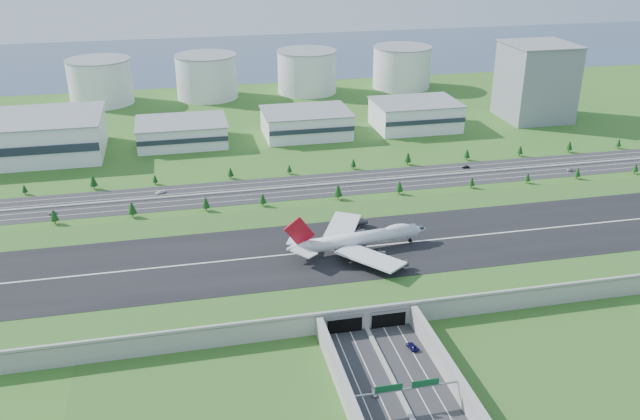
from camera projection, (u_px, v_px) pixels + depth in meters
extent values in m
plane|color=#285B1C|center=(335.00, 266.00, 298.87)|extent=(1200.00, 1200.00, 0.00)
cube|color=gray|center=(335.00, 258.00, 297.24)|extent=(520.00, 100.00, 8.00)
cube|color=#345B1F|center=(335.00, 250.00, 295.59)|extent=(520.00, 100.00, 0.16)
cube|color=black|center=(335.00, 250.00, 295.53)|extent=(520.00, 58.00, 0.12)
cube|color=silver|center=(335.00, 250.00, 295.50)|extent=(520.00, 0.90, 0.02)
cube|color=gray|center=(367.00, 308.00, 251.28)|extent=(520.00, 1.20, 1.20)
cube|color=gray|center=(354.00, 416.00, 204.40)|extent=(2.40, 100.00, 8.00)
cube|color=gray|center=(467.00, 399.00, 211.55)|extent=(2.40, 100.00, 8.00)
cube|color=black|center=(345.00, 325.00, 251.08)|extent=(13.00, 1.20, 6.00)
cube|color=black|center=(388.00, 319.00, 254.42)|extent=(13.00, 1.20, 6.00)
cylinder|color=gray|center=(348.00, 407.00, 208.91)|extent=(0.70, 0.70, 7.00)
cylinder|color=gray|center=(463.00, 390.00, 216.37)|extent=(0.70, 0.70, 7.00)
cube|color=gray|center=(407.00, 389.00, 211.14)|extent=(38.00, 0.50, 0.50)
cube|color=#0C4C23|center=(389.00, 388.00, 209.30)|extent=(9.00, 0.30, 2.40)
cube|color=#0C4C23|center=(425.00, 383.00, 211.66)|extent=(9.00, 0.30, 2.40)
cube|color=#28282B|center=(296.00, 187.00, 383.65)|extent=(560.00, 36.00, 0.12)
cylinder|color=#3D2819|center=(55.00, 222.00, 338.57)|extent=(0.50, 0.50, 2.70)
cone|color=black|center=(54.00, 215.00, 337.17)|extent=(4.21, 4.21, 5.41)
cylinder|color=#3D2819|center=(133.00, 215.00, 345.95)|extent=(0.50, 0.50, 2.94)
cone|color=black|center=(132.00, 208.00, 344.43)|extent=(4.57, 4.57, 5.87)
cylinder|color=#3D2819|center=(206.00, 209.00, 353.32)|extent=(0.50, 0.50, 2.69)
cone|color=black|center=(206.00, 203.00, 351.93)|extent=(4.18, 4.18, 5.37)
cylinder|color=#3D2819|center=(263.00, 204.00, 359.22)|extent=(0.50, 0.50, 2.50)
cone|color=black|center=(263.00, 198.00, 357.92)|extent=(3.89, 3.89, 5.00)
cylinder|color=#3D2819|center=(338.00, 197.00, 367.19)|extent=(0.50, 0.50, 3.02)
cone|color=black|center=(338.00, 190.00, 365.63)|extent=(4.70, 4.70, 6.04)
cylinder|color=#3D2819|center=(399.00, 192.00, 374.11)|extent=(0.50, 0.50, 2.67)
cone|color=black|center=(399.00, 186.00, 372.73)|extent=(4.16, 4.16, 5.35)
cylinder|color=#3D2819|center=(471.00, 186.00, 382.62)|extent=(0.50, 0.50, 2.26)
cone|color=black|center=(472.00, 181.00, 381.45)|extent=(3.51, 3.51, 4.52)
cylinder|color=#3D2819|center=(527.00, 181.00, 389.40)|extent=(0.50, 0.50, 2.18)
cone|color=black|center=(528.00, 177.00, 388.27)|extent=(3.39, 3.39, 4.36)
cylinder|color=#3D2819|center=(577.00, 177.00, 395.59)|extent=(0.50, 0.50, 2.43)
cone|color=black|center=(578.00, 172.00, 394.33)|extent=(3.78, 3.78, 4.86)
cylinder|color=#3D2819|center=(635.00, 172.00, 403.17)|extent=(0.50, 0.50, 2.25)
cone|color=black|center=(636.00, 168.00, 402.00)|extent=(3.51, 3.51, 4.51)
cylinder|color=#3D2819|center=(25.00, 193.00, 373.80)|extent=(0.50, 0.50, 2.01)
cone|color=black|center=(24.00, 189.00, 372.76)|extent=(3.13, 3.13, 4.02)
cylinder|color=#3D2819|center=(94.00, 187.00, 380.82)|extent=(0.50, 0.50, 2.84)
cone|color=black|center=(93.00, 181.00, 379.35)|extent=(4.42, 4.42, 5.68)
cylinder|color=#3D2819|center=(155.00, 183.00, 387.61)|extent=(0.50, 0.50, 2.00)
cone|color=black|center=(155.00, 179.00, 386.58)|extent=(3.12, 3.12, 4.01)
cylinder|color=#3D2819|center=(231.00, 177.00, 396.02)|extent=(0.50, 0.50, 2.34)
cone|color=black|center=(230.00, 172.00, 394.81)|extent=(3.64, 3.64, 4.68)
cylinder|color=#3D2819|center=(289.00, 172.00, 402.94)|extent=(0.50, 0.50, 2.01)
cone|color=black|center=(289.00, 168.00, 401.90)|extent=(3.12, 3.12, 4.01)
cylinder|color=#3D2819|center=(353.00, 167.00, 410.63)|extent=(0.50, 0.50, 2.22)
cone|color=black|center=(353.00, 163.00, 409.48)|extent=(3.46, 3.46, 4.45)
cylinder|color=#3D2819|center=(408.00, 163.00, 417.35)|extent=(0.50, 0.50, 2.75)
cone|color=black|center=(408.00, 157.00, 415.92)|extent=(4.28, 4.28, 5.50)
cylinder|color=#3D2819|center=(467.00, 158.00, 425.06)|extent=(0.50, 0.50, 2.50)
cone|color=black|center=(467.00, 154.00, 423.76)|extent=(3.90, 3.90, 5.01)
cylinder|color=#3D2819|center=(520.00, 154.00, 432.22)|extent=(0.50, 0.50, 2.41)
cone|color=black|center=(520.00, 150.00, 430.97)|extent=(3.75, 3.75, 4.82)
cylinder|color=#3D2819|center=(569.00, 150.00, 439.00)|extent=(0.50, 0.50, 2.61)
cone|color=black|center=(569.00, 146.00, 437.65)|extent=(4.06, 4.06, 5.22)
cylinder|color=#3D2819|center=(618.00, 147.00, 446.15)|extent=(0.50, 0.50, 2.23)
cone|color=black|center=(619.00, 143.00, 444.99)|extent=(3.47, 3.47, 4.46)
cube|color=white|center=(4.00, 139.00, 425.55)|extent=(120.00, 60.00, 25.00)
cube|color=white|center=(182.00, 133.00, 453.65)|extent=(58.00, 42.00, 15.00)
cube|color=white|center=(306.00, 123.00, 469.94)|extent=(58.00, 42.00, 17.00)
cube|color=white|center=(415.00, 115.00, 485.25)|extent=(58.00, 42.00, 19.00)
cube|color=gray|center=(536.00, 82.00, 501.07)|extent=(46.00, 46.00, 55.00)
cylinder|color=silver|center=(100.00, 82.00, 544.93)|extent=(50.00, 50.00, 35.00)
cylinder|color=silver|center=(207.00, 77.00, 561.62)|extent=(50.00, 50.00, 35.00)
cylinder|color=silver|center=(307.00, 72.00, 578.32)|extent=(50.00, 50.00, 35.00)
cylinder|color=silver|center=(402.00, 67.00, 595.02)|extent=(50.00, 50.00, 35.00)
cube|color=#31455E|center=(230.00, 56.00, 727.34)|extent=(1200.00, 260.00, 0.06)
cylinder|color=silver|center=(360.00, 239.00, 292.99)|extent=(53.15, 12.14, 6.04)
cone|color=silver|center=(419.00, 230.00, 301.45)|extent=(8.20, 6.87, 6.04)
cone|color=silver|center=(298.00, 248.00, 284.38)|extent=(10.07, 7.09, 6.04)
ellipsoid|color=silver|center=(398.00, 228.00, 297.48)|extent=(13.33, 6.17, 3.71)
cube|color=silver|center=(370.00, 258.00, 278.97)|extent=(27.27, 29.76, 1.49)
cube|color=silver|center=(343.00, 226.00, 306.66)|extent=(23.20, 30.83, 1.49)
cylinder|color=#38383D|center=(380.00, 255.00, 285.79)|extent=(5.20, 3.38, 2.83)
cylinder|color=#38383D|center=(402.00, 264.00, 278.47)|extent=(5.20, 3.38, 2.83)
cylinder|color=#38383D|center=(359.00, 233.00, 305.34)|extent=(5.20, 3.38, 2.83)
cylinder|color=#38383D|center=(362.00, 222.00, 315.94)|extent=(5.20, 3.38, 2.83)
cube|color=silver|center=(304.00, 252.00, 279.06)|extent=(10.73, 11.70, 0.57)
cube|color=silver|center=(295.00, 240.00, 289.65)|extent=(9.30, 11.77, 0.57)
cube|color=#A30B1B|center=(299.00, 232.00, 281.76)|extent=(13.45, 2.41, 14.14)
cylinder|color=black|center=(410.00, 241.00, 302.29)|extent=(1.79, 0.66, 1.79)
cylinder|color=black|center=(354.00, 253.00, 291.27)|extent=(1.79, 0.66, 1.79)
cylinder|color=black|center=(349.00, 247.00, 296.48)|extent=(1.79, 0.66, 1.79)
cylinder|color=black|center=(342.00, 255.00, 289.58)|extent=(1.79, 0.66, 1.79)
cylinder|color=black|center=(337.00, 249.00, 294.79)|extent=(1.79, 0.66, 1.79)
imported|color=#B1B1B6|center=(374.00, 393.00, 219.31)|extent=(1.72, 4.05, 1.37)
imported|color=#0D0C3D|center=(412.00, 346.00, 242.37)|extent=(3.75, 6.12, 1.59)
imported|color=slate|center=(52.00, 213.00, 349.45)|extent=(4.26, 2.70, 1.35)
imported|color=black|center=(466.00, 167.00, 412.10)|extent=(4.47, 1.65, 1.46)
imported|color=#B9B8BD|center=(571.00, 170.00, 406.94)|extent=(5.67, 2.78, 1.55)
imported|color=white|center=(160.00, 192.00, 375.23)|extent=(5.90, 4.17, 1.59)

